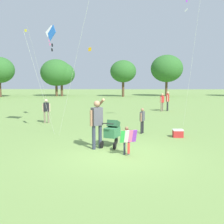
% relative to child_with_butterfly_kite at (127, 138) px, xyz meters
% --- Properties ---
extents(ground_plane, '(120.00, 120.00, 0.00)m').
position_rel_child_with_butterfly_kite_xyz_m(ground_plane, '(-0.32, 0.05, -0.59)').
color(ground_plane, '#75994C').
extents(treeline_distant, '(43.70, 6.68, 6.62)m').
position_rel_child_with_butterfly_kite_xyz_m(treeline_distant, '(-7.83, 30.80, 3.25)').
color(treeline_distant, brown).
rests_on(treeline_distant, ground).
extents(child_with_butterfly_kite, '(0.59, 0.44, 0.98)m').
position_rel_child_with_butterfly_kite_xyz_m(child_with_butterfly_kite, '(0.00, 0.00, 0.00)').
color(child_with_butterfly_kite, '#33384C').
rests_on(child_with_butterfly_kite, ground).
extents(person_adult_flyer, '(0.55, 0.71, 1.87)m').
position_rel_child_with_butterfly_kite_xyz_m(person_adult_flyer, '(-1.09, 0.79, 0.49)').
color(person_adult_flyer, '#33384C').
rests_on(person_adult_flyer, ground).
extents(stroller, '(0.77, 1.12, 1.03)m').
position_rel_child_with_butterfly_kite_xyz_m(stroller, '(-0.53, 1.16, 0.02)').
color(stroller, black).
rests_on(stroller, ground).
extents(kite_orange_delta, '(1.07, 1.70, 5.05)m').
position_rel_child_with_butterfly_kite_xyz_m(kite_orange_delta, '(-3.37, 3.42, 3.87)').
color(kite_orange_delta, blue).
rests_on(kite_orange_delta, ground).
extents(kite_blue_high, '(0.72, 3.21, 5.84)m').
position_rel_child_with_butterfly_kite_xyz_m(kite_blue_high, '(-4.51, 7.43, 4.64)').
color(kite_blue_high, white).
rests_on(kite_blue_high, ground).
extents(person_red_shirt, '(0.44, 0.27, 1.42)m').
position_rel_child_with_butterfly_kite_xyz_m(person_red_shirt, '(-4.55, 6.50, 0.25)').
color(person_red_shirt, '#7F705B').
rests_on(person_red_shirt, ground).
extents(person_sitting_far, '(0.26, 0.36, 1.21)m').
position_rel_child_with_butterfly_kite_xyz_m(person_sitting_far, '(0.82, 3.67, 0.13)').
color(person_sitting_far, '#232328').
rests_on(person_sitting_far, ground).
extents(person_couple_left, '(0.30, 0.49, 1.58)m').
position_rel_child_with_butterfly_kite_xyz_m(person_couple_left, '(3.63, 12.85, 0.34)').
color(person_couple_left, '#232328').
rests_on(person_couple_left, ground).
extents(person_kid_running, '(0.34, 0.37, 1.44)m').
position_rel_child_with_butterfly_kite_xyz_m(person_kid_running, '(3.15, 12.59, 0.26)').
color(person_kid_running, '#7F705B').
rests_on(person_kid_running, ground).
extents(cooler_box, '(0.45, 0.33, 0.35)m').
position_rel_child_with_butterfly_kite_xyz_m(cooler_box, '(2.34, 2.88, -0.41)').
color(cooler_box, red).
rests_on(cooler_box, ground).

